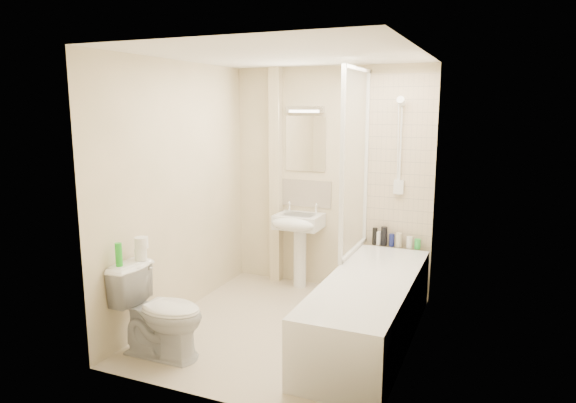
% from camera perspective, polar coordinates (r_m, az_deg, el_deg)
% --- Properties ---
extents(floor, '(2.50, 2.50, 0.00)m').
position_cam_1_polar(floor, '(4.79, -0.30, -13.90)').
color(floor, beige).
rests_on(floor, ground).
extents(wall_back, '(2.20, 0.02, 2.40)m').
position_cam_1_polar(wall_back, '(5.59, 4.73, 2.45)').
color(wall_back, beige).
rests_on(wall_back, ground).
extents(wall_left, '(0.02, 2.50, 2.40)m').
position_cam_1_polar(wall_left, '(4.96, -12.08, 1.22)').
color(wall_left, beige).
rests_on(wall_left, ground).
extents(wall_right, '(0.02, 2.50, 2.40)m').
position_cam_1_polar(wall_right, '(4.13, 13.85, -0.69)').
color(wall_right, beige).
rests_on(wall_right, ground).
extents(ceiling, '(2.20, 2.50, 0.02)m').
position_cam_1_polar(ceiling, '(4.38, -0.33, 16.00)').
color(ceiling, white).
rests_on(ceiling, wall_back).
extents(tile_back, '(0.70, 0.01, 1.75)m').
position_cam_1_polar(tile_back, '(5.37, 12.37, 4.33)').
color(tile_back, beige).
rests_on(tile_back, wall_back).
extents(tile_right, '(0.01, 2.10, 1.75)m').
position_cam_1_polar(tile_right, '(4.15, 13.95, 2.50)').
color(tile_right, beige).
rests_on(tile_right, wall_right).
extents(pipe_boxing, '(0.12, 0.12, 2.40)m').
position_cam_1_polar(pipe_boxing, '(5.76, -1.34, 2.72)').
color(pipe_boxing, beige).
rests_on(pipe_boxing, ground).
extents(splashback, '(0.60, 0.02, 0.30)m').
position_cam_1_polar(splashback, '(5.70, 1.95, 0.91)').
color(splashback, beige).
rests_on(splashback, wall_back).
extents(mirror, '(0.46, 0.01, 0.60)m').
position_cam_1_polar(mirror, '(5.63, 1.97, 6.43)').
color(mirror, white).
rests_on(mirror, wall_back).
extents(strip_light, '(0.42, 0.07, 0.07)m').
position_cam_1_polar(strip_light, '(5.60, 1.91, 10.20)').
color(strip_light, silver).
rests_on(strip_light, wall_back).
extents(bathtub, '(0.70, 2.10, 0.55)m').
position_cam_1_polar(bathtub, '(4.51, 8.97, -11.66)').
color(bathtub, white).
rests_on(bathtub, ground).
extents(shower_screen, '(0.04, 0.92, 1.80)m').
position_cam_1_polar(shower_screen, '(5.02, 7.51, 4.35)').
color(shower_screen, white).
rests_on(shower_screen, bathtub).
extents(shower_fixture, '(0.10, 0.16, 0.99)m').
position_cam_1_polar(shower_fixture, '(5.31, 12.32, 5.58)').
color(shower_fixture, white).
rests_on(shower_fixture, wall_back).
extents(pedestal_sink, '(0.49, 0.46, 0.94)m').
position_cam_1_polar(pedestal_sink, '(5.57, 1.09, -3.18)').
color(pedestal_sink, white).
rests_on(pedestal_sink, ground).
extents(bottle_black_a, '(0.05, 0.05, 0.18)m').
position_cam_1_polar(bottle_black_a, '(5.47, 9.63, -3.82)').
color(bottle_black_a, black).
rests_on(bottle_black_a, bathtub).
extents(bottle_white_a, '(0.05, 0.05, 0.14)m').
position_cam_1_polar(bottle_white_a, '(5.47, 10.02, -4.04)').
color(bottle_white_a, white).
rests_on(bottle_white_a, bathtub).
extents(bottle_black_b, '(0.06, 0.06, 0.20)m').
position_cam_1_polar(bottle_black_b, '(5.45, 10.63, -3.81)').
color(bottle_black_b, black).
rests_on(bottle_black_b, bathtub).
extents(bottle_blue, '(0.05, 0.05, 0.13)m').
position_cam_1_polar(bottle_blue, '(5.44, 11.45, -4.22)').
color(bottle_blue, navy).
rests_on(bottle_blue, bathtub).
extents(bottle_cream, '(0.06, 0.06, 0.15)m').
position_cam_1_polar(bottle_cream, '(5.43, 12.20, -4.21)').
color(bottle_cream, beige).
rests_on(bottle_cream, bathtub).
extents(bottle_white_b, '(0.06, 0.06, 0.12)m').
position_cam_1_polar(bottle_white_b, '(5.42, 13.35, -4.44)').
color(bottle_white_b, silver).
rests_on(bottle_white_b, bathtub).
extents(bottle_green, '(0.06, 0.06, 0.10)m').
position_cam_1_polar(bottle_green, '(5.41, 14.20, -4.60)').
color(bottle_green, green).
rests_on(bottle_green, bathtub).
extents(toilet, '(0.42, 0.73, 0.74)m').
position_cam_1_polar(toilet, '(4.30, -13.97, -11.78)').
color(toilet, white).
rests_on(toilet, ground).
extents(toilet_roll_lower, '(0.10, 0.10, 0.10)m').
position_cam_1_polar(toilet_roll_lower, '(4.39, -16.05, -5.62)').
color(toilet_roll_lower, white).
rests_on(toilet_roll_lower, toilet).
extents(toilet_roll_upper, '(0.11, 0.11, 0.09)m').
position_cam_1_polar(toilet_roll_upper, '(4.36, -15.98, -4.41)').
color(toilet_roll_upper, white).
rests_on(toilet_roll_upper, toilet_roll_lower).
extents(green_bottle, '(0.05, 0.05, 0.19)m').
position_cam_1_polar(green_bottle, '(4.26, -18.29, -5.63)').
color(green_bottle, green).
rests_on(green_bottle, toilet).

